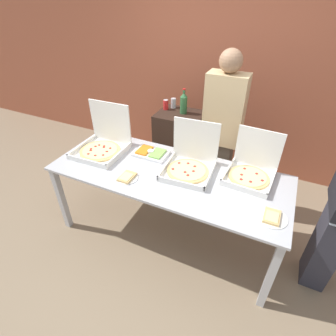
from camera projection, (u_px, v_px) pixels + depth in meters
name	position (u px, v px, depth m)	size (l,w,h in m)	color
ground_plane	(168.00, 231.00, 2.97)	(16.00, 16.00, 0.00)	#847056
brick_wall_behind	(223.00, 68.00, 3.42)	(10.00, 0.06, 2.80)	#9E5138
buffet_table	(168.00, 180.00, 2.55)	(2.26, 0.90, 0.83)	#B7BABF
pizza_box_near_right	(103.00, 144.00, 2.78)	(0.50, 0.51, 0.48)	white
pizza_box_near_left	(190.00, 163.00, 2.48)	(0.48, 0.49, 0.45)	white
pizza_box_far_left	(251.00, 170.00, 2.40)	(0.44, 0.46, 0.41)	white
paper_plate_front_center	(272.00, 217.00, 2.00)	(0.24, 0.24, 0.03)	white
paper_plate_front_left	(127.00, 177.00, 2.41)	(0.20, 0.20, 0.03)	white
veggie_tray	(151.00, 153.00, 2.74)	(0.35, 0.23, 0.05)	white
sideboard_podium	(179.00, 148.00, 3.53)	(0.57, 0.47, 0.98)	black
soda_bottle	(184.00, 103.00, 3.18)	(0.09, 0.09, 0.31)	#2D6638
soda_can_silver	(173.00, 103.00, 3.37)	(0.07, 0.07, 0.12)	silver
soda_can_colored	(166.00, 105.00, 3.32)	(0.07, 0.07, 0.12)	red
person_guest_cap	(221.00, 134.00, 2.83)	(0.40, 0.22, 1.83)	#473D33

